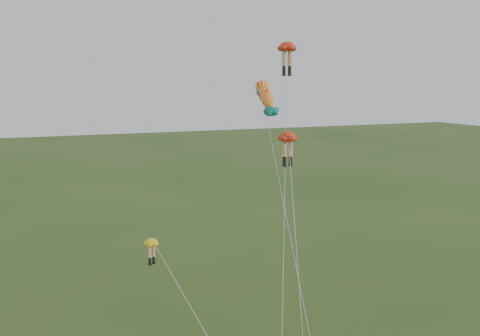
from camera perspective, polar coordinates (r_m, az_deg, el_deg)
name	(u,v)px	position (r m, az deg, el deg)	size (l,w,h in m)	color
legs_kite_red_high	(287,53)	(39.98, 5.03, 12.08)	(8.46, 15.26, 19.65)	red
legs_kite_red_mid	(288,144)	(33.44, 5.15, 2.59)	(2.87, 7.35, 13.69)	red
legs_kite_yellow	(159,257)	(27.55, -8.63, -9.41)	(4.72, 4.97, 8.96)	yellow
fish_kite	(265,97)	(34.07, 2.72, 7.59)	(1.57, 10.69, 17.07)	yellow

